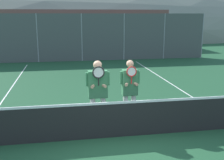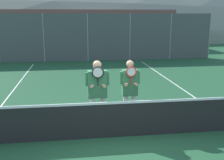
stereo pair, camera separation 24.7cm
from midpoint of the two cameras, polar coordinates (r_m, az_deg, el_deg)
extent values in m
plane|color=#1E4C2D|center=(7.11, -0.10, -11.49)|extent=(120.00, 120.00, 0.00)
ellipsoid|color=gray|center=(56.70, -8.94, 9.99)|extent=(109.97, 61.09, 21.38)
cube|color=tan|center=(26.14, -10.63, 9.73)|extent=(17.77, 5.00, 3.01)
cube|color=brown|center=(26.10, -10.79, 13.42)|extent=(18.27, 5.50, 0.36)
cylinder|color=gray|center=(18.47, -15.31, 8.20)|extent=(0.06, 0.06, 3.04)
cylinder|color=gray|center=(18.43, -6.54, 8.57)|extent=(0.06, 0.06, 3.04)
cylinder|color=gray|center=(18.80, 2.08, 8.73)|extent=(0.06, 0.06, 3.04)
cylinder|color=gray|center=(19.57, 10.20, 8.71)|extent=(0.06, 0.06, 3.04)
cylinder|color=gray|center=(20.69, 17.57, 8.54)|extent=(0.06, 0.06, 3.04)
cube|color=#4C5451|center=(18.43, -6.54, 8.57)|extent=(16.76, 0.02, 3.04)
cube|color=black|center=(6.94, -0.10, -8.24)|extent=(8.97, 0.02, 0.87)
cube|color=white|center=(6.79, -0.10, -4.66)|extent=(8.97, 0.03, 0.06)
cube|color=white|center=(10.81, 15.15, -3.22)|extent=(0.05, 16.00, 0.01)
cylinder|color=white|center=(7.39, -4.85, -6.87)|extent=(0.13, 0.13, 0.88)
cylinder|color=white|center=(7.41, -2.77, -6.77)|extent=(0.13, 0.13, 0.88)
cube|color=#337047|center=(7.17, -3.90, -0.86)|extent=(0.49, 0.22, 0.70)
sphere|color=tan|center=(7.06, -3.96, 3.06)|extent=(0.22, 0.22, 0.22)
cylinder|color=#337047|center=(7.11, -6.07, 0.13)|extent=(0.08, 0.08, 0.35)
cylinder|color=#337047|center=(7.17, -1.78, 0.30)|extent=(0.08, 0.08, 0.35)
cylinder|color=tan|center=(7.07, -4.80, -1.19)|extent=(0.16, 0.27, 0.08)
cylinder|color=tan|center=(7.10, -2.84, -1.11)|extent=(0.16, 0.27, 0.08)
cylinder|color=black|center=(6.97, -3.76, -0.37)|extent=(0.03, 0.03, 0.20)
torus|color=black|center=(6.92, -3.79, 1.55)|extent=(0.31, 0.03, 0.31)
cylinder|color=silver|center=(6.92, -3.79, 1.55)|extent=(0.26, 0.00, 0.26)
cylinder|color=white|center=(7.64, 1.80, -6.20)|extent=(0.13, 0.13, 0.87)
cylinder|color=white|center=(7.69, 3.44, -6.10)|extent=(0.13, 0.13, 0.87)
cube|color=#337047|center=(7.44, 2.69, -0.49)|extent=(0.41, 0.22, 0.69)
sphere|color=tan|center=(7.34, 2.73, 3.31)|extent=(0.19, 0.19, 0.19)
cylinder|color=#337047|center=(7.37, 0.96, 0.45)|extent=(0.08, 0.08, 0.34)
cylinder|color=#337047|center=(7.47, 4.41, 0.59)|extent=(0.08, 0.08, 0.34)
cylinder|color=tan|center=(7.34, 2.06, -0.80)|extent=(0.16, 0.27, 0.08)
cylinder|color=tan|center=(7.39, 3.61, -0.73)|extent=(0.16, 0.27, 0.08)
cylinder|color=red|center=(7.25, 3.00, -0.01)|extent=(0.03, 0.03, 0.20)
torus|color=red|center=(7.20, 3.02, 1.71)|extent=(0.27, 0.03, 0.27)
cylinder|color=silver|center=(7.20, 3.02, 1.71)|extent=(0.22, 0.00, 0.22)
cube|color=#285638|center=(21.54, -19.37, 6.34)|extent=(4.46, 1.88, 0.78)
cube|color=#2D3842|center=(21.48, -19.51, 8.21)|extent=(2.45, 1.73, 0.63)
cylinder|color=black|center=(20.45, -15.68, 5.17)|extent=(0.60, 0.16, 0.60)
cylinder|color=black|center=(22.34, -15.22, 5.84)|extent=(0.60, 0.16, 0.60)
cube|color=silver|center=(21.36, -5.61, 7.05)|extent=(4.40, 1.79, 0.84)
cube|color=#2D3842|center=(21.29, -5.66, 9.09)|extent=(2.42, 1.64, 0.69)
cylinder|color=black|center=(20.67, -1.41, 5.73)|extent=(0.60, 0.16, 0.60)
cylinder|color=black|center=(22.46, -2.11, 6.32)|extent=(0.60, 0.16, 0.60)
cylinder|color=black|center=(20.44, -9.40, 5.48)|extent=(0.60, 0.16, 0.60)
cylinder|color=black|center=(22.26, -9.47, 6.09)|extent=(0.60, 0.16, 0.60)
cube|color=maroon|center=(22.56, 7.61, 7.25)|extent=(4.55, 1.80, 0.79)
cube|color=#2D3842|center=(22.50, 7.67, 9.06)|extent=(2.50, 1.65, 0.64)
cylinder|color=black|center=(22.24, 11.95, 5.98)|extent=(0.60, 0.16, 0.60)
cylinder|color=black|center=(23.94, 10.32, 6.54)|extent=(0.60, 0.16, 0.60)
cylinder|color=black|center=(21.32, 4.51, 5.92)|extent=(0.60, 0.16, 0.60)
cylinder|color=black|center=(23.09, 3.37, 6.50)|extent=(0.60, 0.16, 0.60)
camera|label=1|loc=(0.12, -90.95, -0.22)|focal=45.00mm
camera|label=2|loc=(0.12, 89.05, 0.22)|focal=45.00mm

